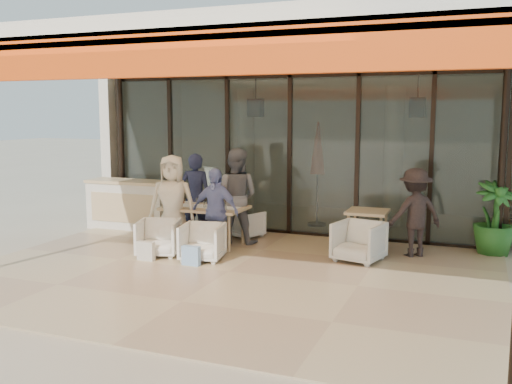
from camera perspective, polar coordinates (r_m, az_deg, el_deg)
ground at (r=8.88m, az=-2.75°, el=-8.10°), size 70.00×70.00×0.00m
terrace_floor at (r=8.88m, az=-2.75°, el=-8.07°), size 8.00×6.00×0.01m
terrace_structure at (r=8.33m, az=-3.67°, el=13.42°), size 8.00×6.00×3.40m
glass_storefront at (r=11.36m, az=3.41°, el=3.66°), size 8.08×0.10×3.20m
interior_block at (r=13.55m, az=6.53°, el=6.99°), size 9.05×3.62×3.52m
host_counter at (r=12.31m, az=-12.47°, el=-1.19°), size 1.85×0.65×1.04m
dining_table at (r=10.49m, az=-5.14°, el=-1.76°), size 1.50×0.90×0.93m
chair_far_left at (r=11.57m, az=-4.87°, el=-2.58°), size 0.80×0.77×0.68m
chair_far_right at (r=11.23m, az=-1.01°, el=-3.09°), size 0.74×0.72×0.60m
chair_near_left at (r=9.93m, az=-9.74°, el=-4.37°), size 0.85×0.82×0.70m
chair_near_right at (r=9.53m, az=-5.40°, el=-4.85°), size 0.78×0.74×0.69m
diner_navy at (r=11.04m, az=-6.05°, el=-0.47°), size 0.68×0.52×1.68m
diner_grey at (r=10.68m, az=-2.05°, el=-0.41°), size 0.93×0.75×1.80m
diner_cream at (r=10.26m, az=-8.36°, el=-1.08°), size 0.95×0.75×1.71m
diner_periwinkle at (r=9.89m, az=-4.12°, el=-1.95°), size 0.90×0.42×1.51m
tote_bag_cream at (r=9.64m, az=-10.95°, el=-5.89°), size 0.30×0.10×0.34m
tote_bag_blue at (r=9.23m, az=-6.51°, el=-6.42°), size 0.30×0.10×0.34m
side_table at (r=10.23m, az=11.10°, el=-2.41°), size 0.70×0.70×0.74m
side_chair at (r=9.56m, az=10.24°, el=-4.73°), size 0.86×0.83×0.75m
standing_woman at (r=10.03m, az=15.59°, el=-2.04°), size 1.13×1.03×1.53m
potted_palm at (r=10.66m, az=22.72°, el=-2.45°), size 1.00×1.00×1.28m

